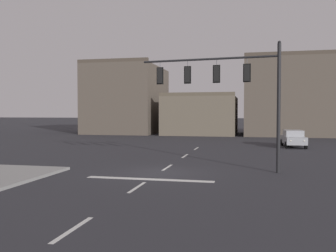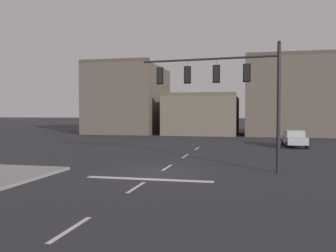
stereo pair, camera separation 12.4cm
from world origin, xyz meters
name	(u,v)px [view 1 (the left image)]	position (x,y,z in m)	size (l,w,h in m)	color
ground_plane	(159,173)	(0.00, 0.00, 0.00)	(400.00, 400.00, 0.00)	#2B2B30
stop_bar_paint	(149,179)	(0.00, -2.00, 0.00)	(6.40, 0.50, 0.01)	silver
lane_centreline	(167,167)	(0.00, 2.00, 0.00)	(0.16, 26.40, 0.01)	silver
signal_mast_near_side	(229,83)	(3.62, 1.74, 4.91)	(7.89, 1.03, 7.14)	black
car_lot_nearside	(293,138)	(8.77, 17.37, 0.86)	(2.10, 4.53, 1.61)	#9EA0A5
building_row	(261,104)	(6.24, 37.08, 4.55)	(59.06, 13.69, 11.22)	brown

